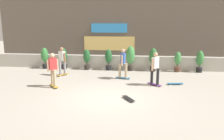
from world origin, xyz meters
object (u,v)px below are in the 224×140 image
at_px(potted_plant_6, 178,61).
at_px(skateboard_aside, 175,84).
at_px(potted_plant_0, 45,57).
at_px(potted_plant_4, 130,56).
at_px(potted_plant_7, 200,60).
at_px(skateboard_near_camera, 128,98).
at_px(potted_plant_2, 87,58).
at_px(potted_plant_3, 108,58).
at_px(skater_far_right, 62,60).
at_px(potted_plant_1, 64,57).
at_px(skater_mid_plaza, 53,68).
at_px(potted_plant_5, 153,58).
at_px(skater_foreground, 155,67).
at_px(skater_by_wall_right, 123,62).

relative_size(potted_plant_6, skateboard_aside, 1.55).
bearing_deg(potted_plant_0, potted_plant_4, -0.00).
distance_m(potted_plant_7, skateboard_aside, 3.73).
height_order(potted_plant_6, skateboard_near_camera, potted_plant_6).
xyz_separation_m(potted_plant_2, potted_plant_3, (1.44, 0.00, 0.02)).
xyz_separation_m(skateboard_near_camera, skateboard_aside, (2.28, 2.56, 0.00)).
height_order(potted_plant_7, skateboard_aside, potted_plant_7).
bearing_deg(skater_far_right, potted_plant_1, 105.69).
bearing_deg(potted_plant_2, skateboard_near_camera, -62.03).
distance_m(potted_plant_7, skater_mid_plaza, 9.00).
bearing_deg(potted_plant_0, potted_plant_3, 0.00).
distance_m(potted_plant_0, potted_plant_3, 4.34).
xyz_separation_m(potted_plant_1, potted_plant_4, (4.45, -0.00, 0.14)).
height_order(potted_plant_6, skateboard_aside, potted_plant_6).
height_order(potted_plant_5, skater_foreground, skater_foreground).
xyz_separation_m(potted_plant_3, skateboard_near_camera, (1.57, -5.68, -0.72)).
height_order(skater_foreground, skater_mid_plaza, same).
xyz_separation_m(potted_plant_1, potted_plant_2, (1.58, 0.00, -0.04)).
xyz_separation_m(potted_plant_4, potted_plant_5, (1.45, 0.00, -0.08)).
bearing_deg(skater_foreground, potted_plant_0, 154.71).
height_order(skater_foreground, skateboard_near_camera, skater_foreground).
bearing_deg(skater_far_right, skateboard_near_camera, -43.18).
bearing_deg(skater_foreground, skater_far_right, 164.02).
relative_size(potted_plant_1, skater_mid_plaza, 0.83).
height_order(potted_plant_3, potted_plant_7, potted_plant_3).
bearing_deg(potted_plant_1, skater_foreground, -30.08).
distance_m(potted_plant_6, potted_plant_7, 1.35).
relative_size(skater_by_wall_right, skateboard_aside, 2.07).
relative_size(potted_plant_1, potted_plant_6, 1.10).
height_order(skater_far_right, skateboard_near_camera, skater_far_right).
height_order(potted_plant_4, skater_far_right, skater_far_right).
bearing_deg(potted_plant_7, skater_mid_plaza, -152.03).
xyz_separation_m(skater_by_wall_right, skater_far_right, (-3.61, 0.38, 0.00)).
bearing_deg(skater_foreground, skateboard_aside, 13.27).
bearing_deg(potted_plant_5, skater_foreground, -91.65).
relative_size(skater_mid_plaza, skater_far_right, 1.00).
relative_size(potted_plant_0, skater_foreground, 0.83).
xyz_separation_m(potted_plant_6, potted_plant_7, (1.35, 0.00, 0.07)).
relative_size(skateboard_near_camera, skateboard_aside, 0.96).
bearing_deg(skateboard_near_camera, potted_plant_4, 91.45).
bearing_deg(potted_plant_7, skater_by_wall_right, -154.49).
relative_size(potted_plant_4, skater_foreground, 0.94).
relative_size(potted_plant_4, skateboard_aside, 1.95).
bearing_deg(potted_plant_4, skater_foreground, -68.05).
distance_m(skater_foreground, skater_mid_plaza, 5.04).
bearing_deg(potted_plant_7, potted_plant_0, 180.00).
distance_m(potted_plant_2, potted_plant_3, 1.44).
height_order(potted_plant_6, skater_foreground, skater_foreground).
bearing_deg(skater_by_wall_right, potted_plant_7, 25.51).
height_order(skater_mid_plaza, skateboard_aside, skater_mid_plaza).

